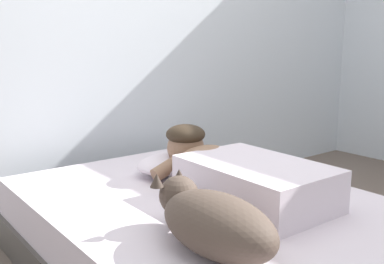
# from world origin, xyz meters

# --- Properties ---
(back_wall) EXTENTS (4.41, 0.12, 2.50)m
(back_wall) POSITION_xyz_m (0.00, 1.39, 1.25)
(back_wall) COLOR silver
(back_wall) RESTS_ON ground
(bed) EXTENTS (1.35, 1.93, 0.36)m
(bed) POSITION_xyz_m (-0.33, 0.20, 0.18)
(bed) COLOR #4C4742
(bed) RESTS_ON ground
(pillow) EXTENTS (0.52, 0.32, 0.11)m
(pillow) POSITION_xyz_m (-0.17, 0.66, 0.42)
(pillow) COLOR silver
(pillow) RESTS_ON bed
(person_lying) EXTENTS (0.43, 0.92, 0.27)m
(person_lying) POSITION_xyz_m (-0.20, 0.22, 0.47)
(person_lying) COLOR silver
(person_lying) RESTS_ON bed
(dog) EXTENTS (0.26, 0.57, 0.21)m
(dog) POSITION_xyz_m (-0.64, -0.15, 0.47)
(dog) COLOR #4C3D33
(dog) RESTS_ON bed
(coffee_cup) EXTENTS (0.12, 0.09, 0.07)m
(coffee_cup) POSITION_xyz_m (-0.25, 0.58, 0.40)
(coffee_cup) COLOR white
(coffee_cup) RESTS_ON bed
(cell_phone) EXTENTS (0.07, 0.14, 0.01)m
(cell_phone) POSITION_xyz_m (-0.46, 0.16, 0.37)
(cell_phone) COLOR black
(cell_phone) RESTS_ON bed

